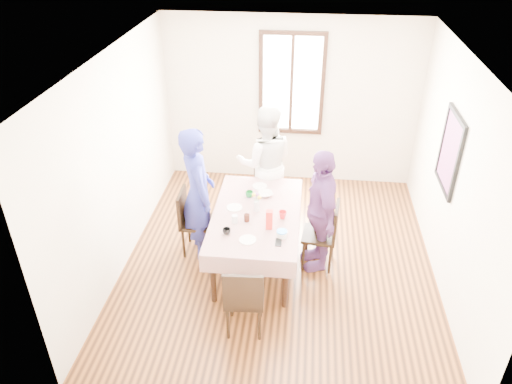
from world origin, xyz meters
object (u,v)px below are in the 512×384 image
dining_table (256,238)px  person_right (320,210)px  person_far (265,163)px  person_left (197,193)px  chair_near (245,296)px  chair_far (265,187)px  chair_left (198,222)px  chair_right (319,235)px

dining_table → person_right: 0.90m
person_far → person_left: bearing=44.0°
chair_near → person_far: 2.35m
person_left → person_far: bearing=-62.3°
dining_table → chair_near: bearing=-90.0°
chair_far → chair_near: bearing=96.4°
chair_left → chair_right: (1.60, -0.11, 0.00)m
dining_table → person_left: person_left is taller
chair_right → person_right: bearing=96.5°
person_left → person_right: size_ratio=1.10×
chair_far → chair_right: bearing=132.2°
dining_table → chair_left: size_ratio=1.86×
dining_table → chair_left: 0.82m
chair_right → chair_near: same height
chair_right → person_far: person_far is taller
chair_near → chair_far: bearing=86.6°
chair_far → person_left: size_ratio=0.50×
chair_far → dining_table: bearing=96.4°
dining_table → chair_right: chair_right is taller
chair_left → chair_near: (0.80, -1.33, 0.00)m
dining_table → chair_far: size_ratio=1.86×
chair_left → person_right: (1.58, -0.11, 0.37)m
dining_table → person_far: 1.25m
person_right → person_left: bearing=-107.3°
chair_near → person_left: bearing=117.1°
chair_near → person_far: (0.00, 2.31, 0.41)m
person_left → person_right: (1.56, -0.11, -0.08)m
dining_table → chair_right: (0.80, 0.05, 0.08)m
dining_table → chair_near: chair_near is taller
person_far → person_right: (0.78, -1.09, -0.04)m
chair_far → person_right: person_right is taller
chair_left → person_far: person_far is taller
person_far → chair_right: bearing=118.6°
dining_table → person_right: bearing=3.9°
chair_left → person_far: 1.34m
chair_right → chair_far: size_ratio=1.00×
chair_right → person_right: (-0.02, 0.00, 0.37)m
chair_far → person_far: bearing=96.4°
chair_left → dining_table: bearing=77.8°
chair_near → person_far: size_ratio=0.52×
chair_far → chair_near: size_ratio=1.00×
person_left → person_right: person_left is taller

